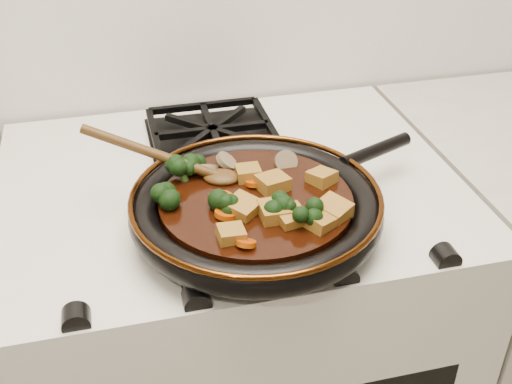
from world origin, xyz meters
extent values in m
cube|color=silver|center=(0.00, 1.69, 0.45)|extent=(0.76, 0.60, 0.90)
cylinder|color=black|center=(0.01, 1.54, 0.93)|extent=(0.34, 0.34, 0.01)
torus|color=black|center=(0.01, 1.54, 0.94)|extent=(0.37, 0.37, 0.04)
torus|color=#48230A|center=(0.01, 1.54, 0.96)|extent=(0.36, 0.36, 0.01)
cylinder|color=black|center=(0.23, 1.63, 0.96)|extent=(0.14, 0.07, 0.02)
cylinder|color=black|center=(0.01, 1.54, 0.95)|extent=(0.28, 0.28, 0.02)
cube|color=olive|center=(-0.04, 1.46, 0.97)|extent=(0.04, 0.03, 0.02)
cube|color=olive|center=(0.04, 1.47, 0.97)|extent=(0.04, 0.05, 0.03)
cube|color=olive|center=(0.02, 1.49, 0.97)|extent=(0.04, 0.04, 0.02)
cube|color=olive|center=(0.08, 1.45, 0.97)|extent=(0.05, 0.05, 0.03)
cube|color=olive|center=(0.10, 1.47, 0.97)|extent=(0.06, 0.06, 0.03)
cube|color=olive|center=(0.12, 1.56, 0.97)|extent=(0.05, 0.05, 0.03)
cube|color=olive|center=(0.01, 1.60, 0.97)|extent=(0.04, 0.04, 0.02)
cube|color=olive|center=(-0.02, 1.51, 0.97)|extent=(0.06, 0.06, 0.03)
cube|color=olive|center=(0.04, 1.56, 0.97)|extent=(0.05, 0.05, 0.03)
cylinder|color=#AA3C04|center=(0.02, 1.57, 0.96)|extent=(0.03, 0.03, 0.01)
cylinder|color=#AA3C04|center=(0.11, 1.57, 0.96)|extent=(0.03, 0.03, 0.02)
cylinder|color=#AA3C04|center=(0.11, 1.58, 0.96)|extent=(0.03, 0.03, 0.02)
cylinder|color=#AA3C04|center=(-0.04, 1.54, 0.96)|extent=(0.03, 0.03, 0.02)
cylinder|color=#AA3C04|center=(-0.04, 1.50, 0.96)|extent=(0.03, 0.03, 0.02)
cylinder|color=#AA3C04|center=(-0.03, 1.44, 0.96)|extent=(0.03, 0.03, 0.02)
cylinder|color=brown|center=(0.07, 1.46, 0.97)|extent=(0.03, 0.04, 0.03)
cylinder|color=brown|center=(-0.01, 1.64, 0.97)|extent=(0.04, 0.04, 0.03)
cylinder|color=brown|center=(-0.05, 1.63, 0.97)|extent=(0.04, 0.04, 0.03)
cylinder|color=brown|center=(0.08, 1.62, 0.97)|extent=(0.04, 0.03, 0.03)
ellipsoid|color=#462B0F|center=(-0.03, 1.60, 0.96)|extent=(0.07, 0.06, 0.02)
cylinder|color=#462B0F|center=(-0.12, 1.64, 1.00)|extent=(0.02, 0.02, 0.22)
camera|label=1|loc=(-0.17, 0.80, 1.47)|focal=45.00mm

